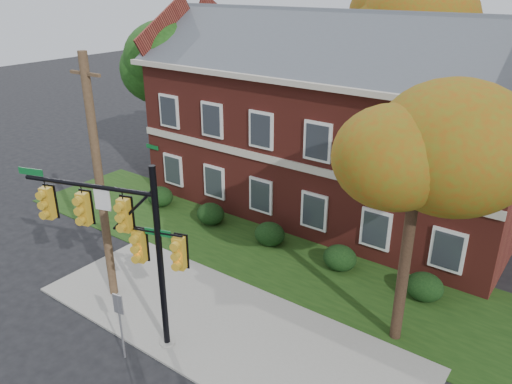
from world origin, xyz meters
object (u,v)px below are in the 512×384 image
Objects in this scene: hedge_right at (340,258)px; traffic_signal at (125,235)px; tree_near_right at (427,149)px; sign_post at (120,316)px; hedge_far_right at (424,287)px; apartment_building at (332,113)px; utility_pole at (100,183)px; tree_far_rear at (425,21)px; hedge_left at (211,214)px; tree_left_rear at (172,62)px; hedge_center at (270,234)px; hedge_far_left at (160,197)px.

traffic_signal is (-3.40, -7.84, 3.35)m from hedge_right.
tree_near_right is 3.64× the size of sign_post.
hedge_far_right is (3.50, 0.00, 0.00)m from hedge_right.
apartment_building reaches higher than traffic_signal.
hedge_right is at bearing 46.19° from utility_pole.
tree_far_rear reaches higher than hedge_far_right.
traffic_signal is 0.70× the size of utility_pole.
sign_post is at bearing -65.31° from hedge_left.
apartment_building is 8.84m from tree_far_rear.
tree_near_right is at bearing 17.13° from traffic_signal.
apartment_building reaches higher than tree_left_rear.
tree_near_right is (7.22, -8.09, 1.68)m from apartment_building.
sign_post is at bearing -92.21° from tree_far_rear.
hedge_right is 9.27m from sign_post.
tree_near_right is at bearing -22.36° from tree_left_rear.
hedge_center is at bearing -23.04° from tree_left_rear.
utility_pole is (-2.53, -11.92, -0.43)m from apartment_building.
hedge_left is (3.50, 0.00, 0.00)m from hedge_far_left.
tree_left_rear is at bearing 146.41° from hedge_left.
traffic_signal is (-6.90, -7.84, 3.35)m from hedge_far_right.
tree_left_rear is (-2.73, 4.14, 6.16)m from hedge_far_left.
hedge_far_left is at bearing -56.58° from tree_left_rear.
tree_left_rear reaches higher than hedge_far_right.
tree_far_rear reaches higher than hedge_left.
tree_far_rear is (4.84, 13.09, 8.32)m from hedge_left.
hedge_far_right is at bearing 0.00° from hedge_center.
hedge_right is (7.00, 0.00, 0.00)m from hedge_left.
hedge_far_left is 3.50m from hedge_left.
hedge_far_left and hedge_far_right have the same top height.
traffic_signal is (3.60, -7.84, 3.35)m from hedge_left.
hedge_center is at bearing 67.53° from utility_pole.
hedge_far_right is 10.97m from traffic_signal.
apartment_building is 1.63× the size of tree_far_rear.
tree_left_rear is at bearing -141.03° from tree_far_rear.
hedge_left is at bearing -110.29° from tree_far_rear.
hedge_center is at bearing 180.00° from hedge_right.
hedge_left is at bearing 180.00° from hedge_center.
sign_post is (4.00, -8.70, 1.07)m from hedge_left.
hedge_far_right is (14.00, 0.00, 0.00)m from hedge_far_left.
hedge_left is at bearing -33.59° from tree_left_rear.
hedge_far_right is at bearing -66.63° from tree_far_rear.
tree_near_right is 9.14m from traffic_signal.
utility_pole reaches higher than tree_left_rear.
apartment_building is at bearing 76.33° from utility_pole.
hedge_center is 15.57m from tree_far_rear.
tree_far_rear reaches higher than hedge_far_left.
hedge_center is at bearing -95.85° from tree_far_rear.
apartment_building is at bearing 81.86° from sign_post.
hedge_center is (3.50, 0.00, 0.00)m from hedge_left.
hedge_left is 7.85m from utility_pole.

